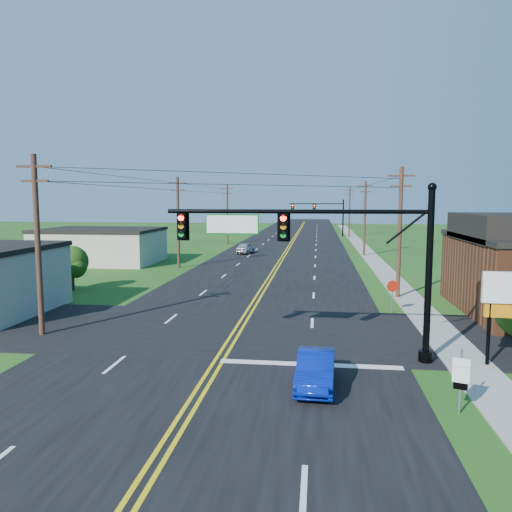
# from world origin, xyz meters

# --- Properties ---
(ground) EXTENTS (260.00, 260.00, 0.00)m
(ground) POSITION_xyz_m (0.00, 0.00, 0.00)
(ground) COLOR #143F12
(ground) RESTS_ON ground
(road_main) EXTENTS (16.00, 220.00, 0.04)m
(road_main) POSITION_xyz_m (0.00, 50.00, 0.02)
(road_main) COLOR black
(road_main) RESTS_ON ground
(road_cross) EXTENTS (70.00, 10.00, 0.04)m
(road_cross) POSITION_xyz_m (0.00, 12.00, 0.02)
(road_cross) COLOR black
(road_cross) RESTS_ON ground
(sidewalk) EXTENTS (2.00, 160.00, 0.08)m
(sidewalk) POSITION_xyz_m (10.50, 40.00, 0.04)
(sidewalk) COLOR gray
(sidewalk) RESTS_ON ground
(signal_mast_main) EXTENTS (11.30, 0.60, 7.48)m
(signal_mast_main) POSITION_xyz_m (4.34, 8.00, 4.75)
(signal_mast_main) COLOR black
(signal_mast_main) RESTS_ON ground
(signal_mast_far) EXTENTS (10.98, 0.60, 7.48)m
(signal_mast_far) POSITION_xyz_m (4.44, 80.00, 4.55)
(signal_mast_far) COLOR black
(signal_mast_far) RESTS_ON ground
(cream_bldg_far) EXTENTS (12.20, 9.20, 3.70)m
(cream_bldg_far) POSITION_xyz_m (-19.00, 38.00, 1.86)
(cream_bldg_far) COLOR #BEB3A2
(cream_bldg_far) RESTS_ON ground
(utility_pole_left_a) EXTENTS (1.80, 0.28, 9.00)m
(utility_pole_left_a) POSITION_xyz_m (-9.50, 10.00, 4.72)
(utility_pole_left_a) COLOR #372019
(utility_pole_left_a) RESTS_ON ground
(utility_pole_left_b) EXTENTS (1.80, 0.28, 9.00)m
(utility_pole_left_b) POSITION_xyz_m (-9.50, 35.00, 4.72)
(utility_pole_left_b) COLOR #372019
(utility_pole_left_b) RESTS_ON ground
(utility_pole_left_c) EXTENTS (1.80, 0.28, 9.00)m
(utility_pole_left_c) POSITION_xyz_m (-9.50, 62.00, 4.72)
(utility_pole_left_c) COLOR #372019
(utility_pole_left_c) RESTS_ON ground
(utility_pole_right_a) EXTENTS (1.80, 0.28, 9.00)m
(utility_pole_right_a) POSITION_xyz_m (9.80, 22.00, 4.72)
(utility_pole_right_a) COLOR #372019
(utility_pole_right_a) RESTS_ON ground
(utility_pole_right_b) EXTENTS (1.80, 0.28, 9.00)m
(utility_pole_right_b) POSITION_xyz_m (9.80, 48.00, 4.72)
(utility_pole_right_b) COLOR #372019
(utility_pole_right_b) RESTS_ON ground
(utility_pole_right_c) EXTENTS (1.80, 0.28, 9.00)m
(utility_pole_right_c) POSITION_xyz_m (9.80, 78.00, 4.72)
(utility_pole_right_c) COLOR #372019
(utility_pole_right_c) RESTS_ON ground
(tree_right_back) EXTENTS (3.00, 3.00, 4.10)m
(tree_right_back) POSITION_xyz_m (16.00, 26.00, 2.60)
(tree_right_back) COLOR #372019
(tree_right_back) RESTS_ON ground
(tree_left) EXTENTS (2.40, 2.40, 3.37)m
(tree_left) POSITION_xyz_m (-14.00, 22.00, 2.16)
(tree_left) COLOR #372019
(tree_left) RESTS_ON ground
(blue_car) EXTENTS (1.48, 3.86, 1.25)m
(blue_car) POSITION_xyz_m (4.23, 4.64, 0.63)
(blue_car) COLOR #071D9E
(blue_car) RESTS_ON ground
(distant_car) EXTENTS (2.13, 4.15, 1.35)m
(distant_car) POSITION_xyz_m (-4.81, 48.82, 0.68)
(distant_car) COLOR #B6B5BA
(distant_car) RESTS_ON ground
(route_sign) EXTENTS (0.50, 0.23, 2.12)m
(route_sign) POSITION_xyz_m (8.79, 2.88, 1.24)
(route_sign) COLOR slate
(route_sign) RESTS_ON ground
(stop_sign) EXTENTS (0.72, 0.17, 2.04)m
(stop_sign) POSITION_xyz_m (8.70, 16.98, 1.47)
(stop_sign) COLOR slate
(stop_sign) RESTS_ON ground
(pylon_sign) EXTENTS (1.92, 0.41, 3.92)m
(pylon_sign) POSITION_xyz_m (11.84, 7.81, 2.86)
(pylon_sign) COLOR black
(pylon_sign) RESTS_ON ground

